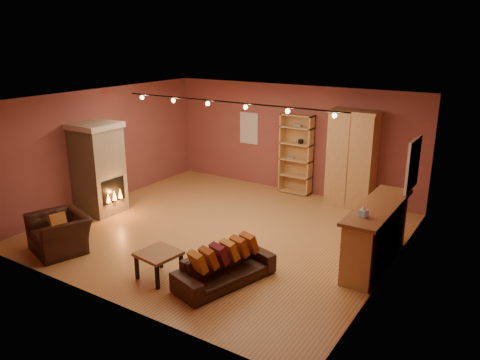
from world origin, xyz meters
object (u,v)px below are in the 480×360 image
Objects in this scene: loveseat at (225,263)px; coffee_table at (159,256)px; armoire at (352,159)px; fireplace at (98,168)px; bookcase at (297,153)px; bar_counter at (376,234)px; armchair at (59,227)px.

coffee_table is (-1.04, -0.47, 0.04)m from loveseat.
fireplace is at bearing -143.45° from armoire.
bookcase reaches higher than bar_counter.
coffee_table is (-2.95, -2.52, -0.16)m from bar_counter.
bar_counter is 1.88× the size of armchair.
fireplace is at bearing -172.19° from bar_counter.
bar_counter reaches higher than coffee_table.
coffee_table is at bearing -139.42° from bar_counter.
armoire is 5.48m from coffee_table.
fireplace is at bearing 91.12° from loveseat.
fireplace is 0.89× the size of bar_counter.
bar_counter is (2.98, -2.88, -0.49)m from bookcase.
fireplace reaches higher than loveseat.
bookcase is at bearing 28.82° from loveseat.
bar_counter is 3.31× the size of coffee_table.
armoire reaches higher than bar_counter.
bar_counter reaches higher than armchair.
fireplace is 6.32m from bar_counter.
armoire is at bearing 72.61° from armchair.
coffee_table is at bearing 22.92° from armchair.
fireplace reaches higher than bar_counter.
loveseat reaches higher than coffee_table.
bar_counter is (1.45, -2.70, -0.60)m from armoire.
coffee_table is (0.04, -5.41, -0.65)m from bookcase.
armchair is 1.76× the size of coffee_table.
bar_counter is at bearing 40.58° from coffee_table.
coffee_table is at bearing 130.94° from loveseat.
bookcase is 1.55m from armoire.
coffee_table is at bearing -106.00° from armoire.
armchair is at bearing -63.00° from fireplace.
loveseat is at bearing -15.40° from fireplace.
armchair is (-5.29, -2.73, -0.10)m from bar_counter.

